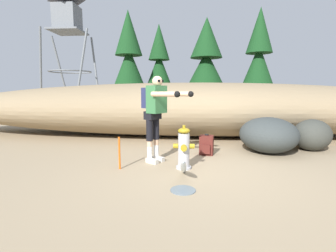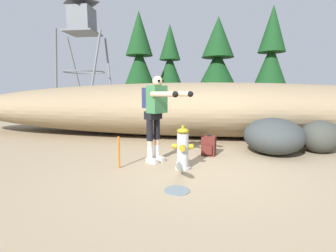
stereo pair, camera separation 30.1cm
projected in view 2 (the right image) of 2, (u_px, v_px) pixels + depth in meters
ground_plane at (198, 170)px, 4.59m from camera, size 56.00×56.00×0.04m
dirt_embankment at (200, 109)px, 7.93m from camera, size 16.70×3.20×1.69m
fire_hydrant at (183, 149)px, 4.53m from camera, size 0.39×0.34×0.81m
hydrant_water_jet at (179, 171)px, 3.91m from camera, size 0.37×1.09×0.53m
utility_worker at (156, 108)px, 4.85m from camera, size 1.02×0.86×1.71m
spare_backpack at (209, 146)px, 5.50m from camera, size 0.34×0.33×0.47m
boulder_large at (273, 136)px, 5.64m from camera, size 1.31×1.46×0.82m
boulder_mid at (320, 136)px, 5.76m from camera, size 1.30×1.30×0.75m
pine_tree_far_left at (139, 63)px, 12.90m from camera, size 2.15×2.15×5.49m
pine_tree_left at (170, 66)px, 14.06m from camera, size 1.84×1.84×5.13m
pine_tree_center at (217, 64)px, 14.41m from camera, size 2.87×2.87×5.65m
pine_tree_right at (271, 60)px, 12.36m from camera, size 2.04×2.04×5.59m
watchtower at (82, 22)px, 19.05m from camera, size 4.01×4.01×8.81m
survey_stake at (119, 152)px, 4.58m from camera, size 0.04×0.04×0.60m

